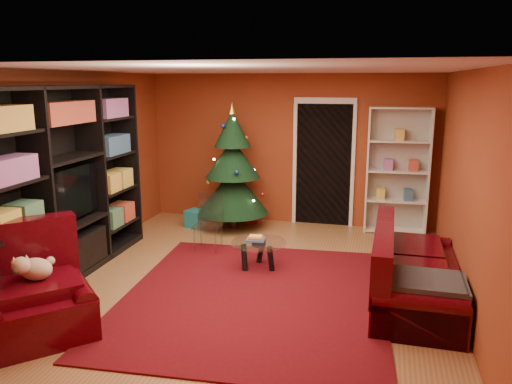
% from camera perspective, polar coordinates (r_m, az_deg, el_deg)
% --- Properties ---
extents(floor, '(5.00, 5.50, 0.05)m').
position_cam_1_polar(floor, '(6.48, -0.90, -10.07)').
color(floor, brown).
rests_on(floor, ground).
extents(ceiling, '(5.00, 5.50, 0.05)m').
position_cam_1_polar(ceiling, '(5.99, -0.99, 14.04)').
color(ceiling, silver).
rests_on(ceiling, wall_back).
extents(wall_back, '(5.00, 0.05, 2.60)m').
position_cam_1_polar(wall_back, '(8.77, 3.89, 4.87)').
color(wall_back, brown).
rests_on(wall_back, ground).
extents(wall_left, '(0.05, 5.50, 2.60)m').
position_cam_1_polar(wall_left, '(7.18, -20.77, 2.37)').
color(wall_left, brown).
rests_on(wall_left, ground).
extents(wall_right, '(0.05, 5.50, 2.60)m').
position_cam_1_polar(wall_right, '(5.96, 23.17, 0.22)').
color(wall_right, brown).
rests_on(wall_right, ground).
extents(doorway, '(1.06, 0.60, 2.16)m').
position_cam_1_polar(doorway, '(8.67, 7.71, 3.03)').
color(doorway, black).
rests_on(doorway, floor).
extents(rug, '(3.22, 3.68, 0.02)m').
position_cam_1_polar(rug, '(5.96, -0.24, -11.82)').
color(rug, '#570A11').
rests_on(rug, floor).
extents(media_unit, '(0.56, 3.16, 2.42)m').
position_cam_1_polar(media_unit, '(6.73, -20.91, 0.94)').
color(media_unit, black).
rests_on(media_unit, floor).
extents(christmas_tree, '(1.33, 1.33, 2.15)m').
position_cam_1_polar(christmas_tree, '(8.41, -2.68, 2.78)').
color(christmas_tree, black).
rests_on(christmas_tree, floor).
extents(gift_box_teal, '(0.37, 0.37, 0.30)m').
position_cam_1_polar(gift_box_teal, '(8.70, -6.92, -3.00)').
color(gift_box_teal, '#197985').
rests_on(gift_box_teal, floor).
extents(gift_box_red, '(0.25, 0.25, 0.22)m').
position_cam_1_polar(gift_box_red, '(8.97, -0.50, -2.68)').
color(gift_box_red, '#AA0F15').
rests_on(gift_box_red, floor).
extents(white_bookshelf, '(1.00, 0.39, 2.12)m').
position_cam_1_polar(white_bookshelf, '(8.47, 15.85, 2.31)').
color(white_bookshelf, white).
rests_on(white_bookshelf, floor).
extents(armchair, '(1.60, 1.60, 0.88)m').
position_cam_1_polar(armchair, '(5.46, -24.10, -10.41)').
color(armchair, '#37030A').
rests_on(armchair, rug).
extents(dog, '(0.49, 0.50, 0.29)m').
position_cam_1_polar(dog, '(5.43, -23.85, -8.06)').
color(dog, beige).
rests_on(dog, armchair).
extents(sofa, '(0.96, 2.07, 0.88)m').
position_cam_1_polar(sofa, '(5.96, 17.86, -7.98)').
color(sofa, '#37030A').
rests_on(sofa, rug).
extents(coffee_table, '(0.81, 0.81, 0.46)m').
position_cam_1_polar(coffee_table, '(6.72, 0.31, -7.22)').
color(coffee_table, gray).
rests_on(coffee_table, rug).
extents(acrylic_chair, '(0.41, 0.45, 0.77)m').
position_cam_1_polar(acrylic_chair, '(7.41, -5.53, -3.86)').
color(acrylic_chair, '#66605B').
rests_on(acrylic_chair, rug).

